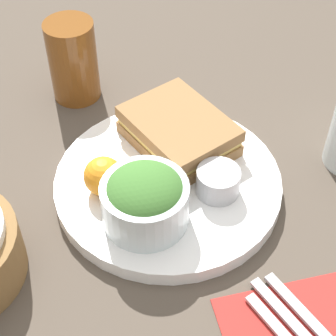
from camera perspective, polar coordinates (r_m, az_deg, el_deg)
The scene contains 8 objects.
ground_plane at distance 0.76m, azimuth 0.00°, elevation -2.18°, with size 4.00×4.00×0.00m, color #4C4238.
plate at distance 0.75m, azimuth 0.00°, elevation -1.63°, with size 0.30×0.30×0.02m, color white.
sandwich at distance 0.78m, azimuth 1.08°, elevation 3.77°, with size 0.18×0.16×0.05m.
salad_bowl at distance 0.67m, azimuth -2.35°, elevation -3.16°, with size 0.11×0.11×0.08m.
dressing_cup at distance 0.72m, azimuth 5.10°, elevation -1.38°, with size 0.06×0.06×0.04m, color #B7B7BC.
orange_wedge at distance 0.72m, azimuth -6.63°, elevation -0.60°, with size 0.05×0.05×0.05m, color orange.
drink_glass at distance 0.88m, azimuth -9.62°, elevation 10.71°, with size 0.07×0.07×0.13m, color brown.
fork at distance 0.66m, azimuth 15.09°, elevation -15.62°, with size 0.17×0.01×0.01m, color #B2B2B7.
Camera 1 is at (-0.49, 0.12, 0.57)m, focal length 60.00 mm.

